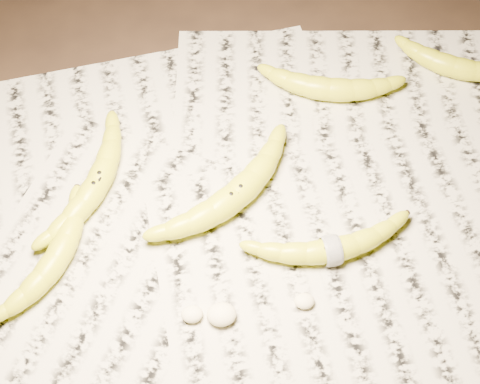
{
  "coord_description": "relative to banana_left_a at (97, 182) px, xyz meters",
  "views": [
    {
      "loc": [
        -0.04,
        -0.45,
        0.81
      ],
      "look_at": [
        -0.0,
        0.01,
        0.05
      ],
      "focal_mm": 50.0,
      "sensor_mm": 36.0,
      "label": 1
    }
  ],
  "objects": [
    {
      "name": "flesh_chunk_a",
      "position": [
        0.16,
        -0.2,
        -0.01
      ],
      "size": [
        0.04,
        0.03,
        0.02
      ],
      "primitive_type": "ellipsoid",
      "color": "beige",
      "rests_on": "newspaper_patch"
    },
    {
      "name": "ground",
      "position": [
        0.2,
        -0.06,
        -0.03
      ],
      "size": [
        3.0,
        3.0,
        0.0
      ],
      "primitive_type": "plane",
      "color": "black",
      "rests_on": "ground"
    },
    {
      "name": "flesh_chunk_c",
      "position": [
        0.27,
        -0.19,
        -0.01
      ],
      "size": [
        0.03,
        0.02,
        0.02
      ],
      "primitive_type": "ellipsoid",
      "color": "beige",
      "rests_on": "newspaper_patch"
    },
    {
      "name": "newspaper_patch",
      "position": [
        0.21,
        -0.05,
        -0.02
      ],
      "size": [
        0.9,
        0.7,
        0.01
      ],
      "primitive_type": "cube",
      "color": "#B8B59E",
      "rests_on": "ground"
    },
    {
      "name": "banana_upper_b",
      "position": [
        0.55,
        0.18,
        -0.0
      ],
      "size": [
        0.18,
        0.12,
        0.03
      ],
      "primitive_type": null,
      "rotation": [
        0.0,
        0.0,
        -0.43
      ],
      "color": "#C8D31A",
      "rests_on": "newspaper_patch"
    },
    {
      "name": "banana_upper_a",
      "position": [
        0.35,
        0.15,
        0.0
      ],
      "size": [
        0.2,
        0.09,
        0.04
      ],
      "primitive_type": null,
      "rotation": [
        0.0,
        0.0,
        -0.19
      ],
      "color": "#C8D31A",
      "rests_on": "newspaper_patch"
    },
    {
      "name": "banana_taped",
      "position": [
        0.31,
        -0.12,
        -0.0
      ],
      "size": [
        0.21,
        0.08,
        0.03
      ],
      "primitive_type": null,
      "rotation": [
        0.0,
        0.0,
        0.13
      ],
      "color": "#C8D31A",
      "rests_on": "newspaper_patch"
    },
    {
      "name": "flesh_chunk_b",
      "position": [
        0.12,
        -0.2,
        -0.01
      ],
      "size": [
        0.03,
        0.02,
        0.02
      ],
      "primitive_type": "ellipsoid",
      "color": "beige",
      "rests_on": "newspaper_patch"
    },
    {
      "name": "banana_left_b",
      "position": [
        -0.05,
        -0.11,
        -0.0
      ],
      "size": [
        0.13,
        0.19,
        0.04
      ],
      "primitive_type": null,
      "rotation": [
        0.0,
        0.0,
        1.09
      ],
      "color": "#C8D31A",
      "rests_on": "newspaper_patch"
    },
    {
      "name": "banana_center",
      "position": [
        0.19,
        -0.04,
        0.0
      ],
      "size": [
        0.21,
        0.19,
        0.04
      ],
      "primitive_type": null,
      "rotation": [
        0.0,
        0.0,
        0.69
      ],
      "color": "#C8D31A",
      "rests_on": "newspaper_patch"
    },
    {
      "name": "banana_left_a",
      "position": [
        0.0,
        0.0,
        0.0
      ],
      "size": [
        0.14,
        0.21,
        0.04
      ],
      "primitive_type": null,
      "rotation": [
        0.0,
        0.0,
        1.15
      ],
      "color": "#C8D31A",
      "rests_on": "newspaper_patch"
    },
    {
      "name": "measuring_tape",
      "position": [
        0.31,
        -0.12,
        -0.0
      ],
      "size": [
        0.01,
        0.04,
        0.04
      ],
      "primitive_type": "torus",
      "rotation": [
        0.0,
        1.57,
        0.13
      ],
      "color": "white",
      "rests_on": "newspaper_patch"
    }
  ]
}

